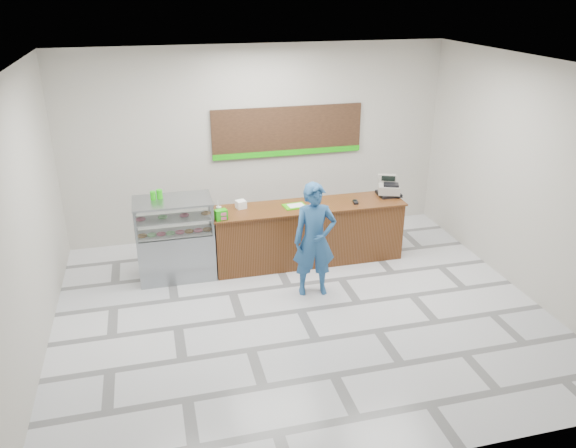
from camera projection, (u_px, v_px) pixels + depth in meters
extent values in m
plane|color=silver|center=(301.00, 311.00, 8.25)|extent=(7.00, 7.00, 0.00)
plane|color=beige|center=(258.00, 143.00, 10.24)|extent=(7.00, 0.00, 7.00)
plane|color=silver|center=(303.00, 66.00, 6.87)|extent=(7.00, 7.00, 0.00)
cube|color=brown|center=(308.00, 234.00, 9.56)|extent=(3.20, 0.70, 1.00)
cube|color=brown|center=(308.00, 206.00, 9.36)|extent=(3.26, 0.76, 0.03)
cube|color=gray|center=(177.00, 253.00, 9.10)|extent=(1.20, 0.70, 0.80)
cube|color=white|center=(173.00, 217.00, 8.84)|extent=(1.20, 0.70, 0.50)
cube|color=gray|center=(172.00, 201.00, 8.74)|extent=(1.22, 0.72, 0.03)
cube|color=silver|center=(175.00, 230.00, 8.93)|extent=(1.14, 0.64, 0.02)
cube|color=silver|center=(173.00, 216.00, 8.84)|extent=(1.14, 0.64, 0.02)
torus|color=olive|center=(142.00, 234.00, 8.72)|extent=(0.15, 0.15, 0.05)
torus|color=#8ADA86|center=(152.00, 233.00, 8.75)|extent=(0.15, 0.15, 0.05)
torus|color=#CF5775|center=(161.00, 232.00, 8.78)|extent=(0.15, 0.15, 0.05)
torus|color=#8ADA86|center=(170.00, 231.00, 8.82)|extent=(0.15, 0.15, 0.05)
torus|color=#CF5775|center=(179.00, 230.00, 8.85)|extent=(0.15, 0.15, 0.05)
torus|color=olive|center=(189.00, 229.00, 8.88)|extent=(0.15, 0.15, 0.05)
torus|color=#CF5775|center=(198.00, 228.00, 8.91)|extent=(0.15, 0.15, 0.05)
torus|color=olive|center=(207.00, 227.00, 8.94)|extent=(0.15, 0.15, 0.05)
torus|color=#CF5775|center=(140.00, 216.00, 8.76)|extent=(0.15, 0.15, 0.05)
torus|color=#8ADA86|center=(162.00, 214.00, 8.83)|extent=(0.15, 0.15, 0.05)
torus|color=#CF5775|center=(184.00, 212.00, 8.91)|extent=(0.15, 0.15, 0.05)
torus|color=olive|center=(205.00, 210.00, 8.98)|extent=(0.15, 0.15, 0.05)
cube|color=black|center=(288.00, 131.00, 10.25)|extent=(2.80, 0.05, 0.90)
cube|color=#1DB70D|center=(288.00, 153.00, 10.38)|extent=(2.80, 0.02, 0.10)
cube|color=black|center=(389.00, 194.00, 9.78)|extent=(0.36, 0.36, 0.05)
cube|color=gray|center=(389.00, 188.00, 9.74)|extent=(0.48, 0.49, 0.15)
cube|color=black|center=(391.00, 185.00, 9.64)|extent=(0.30, 0.26, 0.04)
cube|color=gray|center=(387.00, 179.00, 9.78)|extent=(0.32, 0.20, 0.15)
cube|color=black|center=(388.00, 178.00, 9.73)|extent=(0.23, 0.10, 0.09)
cube|color=black|center=(356.00, 202.00, 9.43)|extent=(0.10, 0.17, 0.04)
cube|color=#39C508|center=(295.00, 206.00, 9.29)|extent=(0.40, 0.31, 0.02)
cube|color=white|center=(296.00, 205.00, 9.29)|extent=(0.29, 0.21, 0.00)
cube|color=white|center=(241.00, 204.00, 9.21)|extent=(0.18, 0.18, 0.13)
cylinder|color=silver|center=(219.00, 210.00, 8.97)|extent=(0.08, 0.08, 0.12)
cube|color=#1DB70D|center=(221.00, 215.00, 8.75)|extent=(0.21, 0.16, 0.16)
cylinder|color=#CF5775|center=(314.00, 205.00, 9.36)|extent=(0.16, 0.16, 0.00)
cylinder|color=#1DB70D|center=(153.00, 196.00, 8.72)|extent=(0.09, 0.09, 0.13)
cylinder|color=#1DB70D|center=(160.00, 194.00, 8.76)|extent=(0.09, 0.09, 0.14)
imported|color=#245388|center=(315.00, 240.00, 8.41)|extent=(0.70, 0.50, 1.78)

